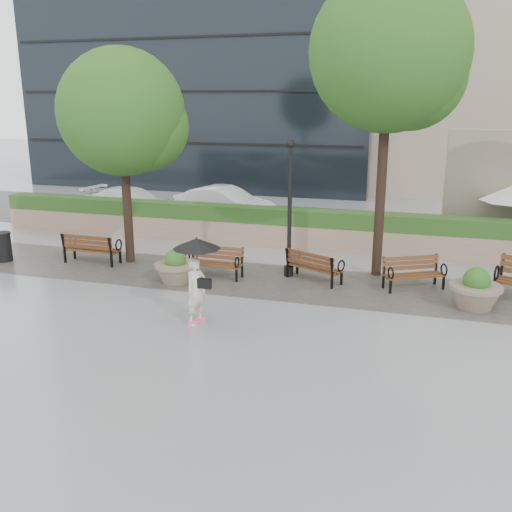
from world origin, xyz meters
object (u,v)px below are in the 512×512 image
(bench_3, at_px, (413,280))
(pedestrian, at_px, (197,272))
(bench_1, at_px, (215,268))
(planter_left, at_px, (176,270))
(bench_2, at_px, (314,272))
(planter_right, at_px, (475,293))
(bench_0, at_px, (92,255))
(car_right, at_px, (225,204))
(trash_bin, at_px, (3,248))
(car_left, at_px, (133,203))
(lamppost, at_px, (289,218))

(bench_3, relative_size, pedestrian, 0.86)
(bench_1, bearing_deg, planter_left, -133.53)
(bench_2, bearing_deg, planter_right, -167.74)
(bench_1, height_order, bench_3, bench_1)
(bench_0, xyz_separation_m, bench_2, (7.08, 0.20, -0.02))
(bench_0, height_order, planter_left, planter_left)
(planter_left, relative_size, car_right, 0.27)
(trash_bin, xyz_separation_m, pedestrian, (7.93, -3.04, 0.78))
(car_left, bearing_deg, bench_2, -117.80)
(lamppost, relative_size, pedestrian, 1.96)
(pedestrian, bearing_deg, lamppost, 7.22)
(lamppost, xyz_separation_m, car_left, (-8.50, 6.29, -1.09))
(planter_left, height_order, trash_bin, planter_left)
(car_left, bearing_deg, planter_left, -137.02)
(bench_1, bearing_deg, trash_bin, -174.43)
(bench_2, height_order, lamppost, lamppost)
(trash_bin, bearing_deg, lamppost, 6.92)
(bench_3, bearing_deg, pedestrian, -168.98)
(bench_2, bearing_deg, car_left, -9.76)
(planter_right, height_order, trash_bin, planter_right)
(bench_1, height_order, trash_bin, trash_bin)
(planter_left, bearing_deg, bench_0, 162.49)
(planter_left, bearing_deg, car_right, 100.35)
(car_right, bearing_deg, planter_right, -117.10)
(car_left, relative_size, pedestrian, 2.23)
(bench_2, relative_size, planter_right, 1.39)
(bench_2, xyz_separation_m, planter_right, (4.25, -1.01, 0.15))
(bench_2, bearing_deg, car_right, -28.18)
(bench_1, xyz_separation_m, car_left, (-6.45, 7.03, 0.39))
(bench_3, xyz_separation_m, car_right, (-8.00, 7.06, 0.46))
(bench_1, xyz_separation_m, lamppost, (2.05, 0.73, 1.48))
(car_right, bearing_deg, bench_1, -148.94)
(planter_left, xyz_separation_m, planter_right, (7.97, 0.25, 0.03))
(bench_1, relative_size, lamppost, 0.42)
(bench_0, relative_size, lamppost, 0.46)
(bench_2, distance_m, bench_3, 2.75)
(bench_2, bearing_deg, lamppost, 5.09)
(bench_0, xyz_separation_m, planter_left, (3.36, -1.06, 0.10))
(bench_0, distance_m, planter_right, 11.36)
(trash_bin, relative_size, lamppost, 0.23)
(lamppost, xyz_separation_m, pedestrian, (-1.18, -4.15, -0.51))
(planter_left, distance_m, planter_right, 7.97)
(bench_3, xyz_separation_m, lamppost, (-3.55, 0.20, 1.48))
(pedestrian, bearing_deg, planter_right, -42.46)
(trash_bin, bearing_deg, bench_3, 4.10)
(bench_0, relative_size, bench_3, 1.04)
(bench_0, xyz_separation_m, car_left, (-2.23, 6.79, 0.37))
(bench_0, height_order, lamppost, lamppost)
(car_left, distance_m, car_right, 4.09)
(bench_1, relative_size, planter_right, 1.32)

